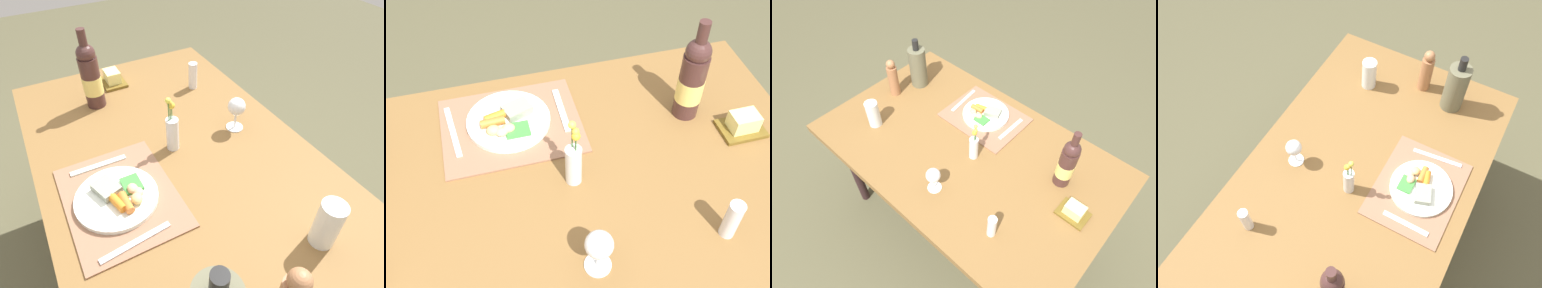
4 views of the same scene
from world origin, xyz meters
The scene contains 12 objects.
ground_plane centered at (0.00, 0.00, 0.00)m, with size 8.00×8.00×0.00m, color brown.
dining_table centered at (0.00, 0.00, 0.66)m, with size 1.48×0.91×0.73m.
placemat centered at (0.08, -0.23, 0.73)m, with size 0.41×0.32×0.01m, color #92664C.
dinner_plate centered at (0.09, -0.24, 0.74)m, with size 0.25×0.25×0.04m.
fork centered at (-0.08, -0.25, 0.73)m, with size 0.02×0.19×0.01m, color silver.
knife centered at (0.25, -0.25, 0.73)m, with size 0.02×0.21×0.01m, color silver.
water_tumbler centered at (0.48, 0.20, 0.79)m, with size 0.07×0.07×0.15m.
salt_shaker centered at (-0.37, 0.27, 0.78)m, with size 0.04×0.04×0.12m, color white.
wine_bottle centered at (-0.44, -0.15, 0.86)m, with size 0.08×0.08×0.32m.
butter_dish centered at (-0.58, -0.04, 0.75)m, with size 0.13×0.10×0.06m.
flower_vase centered at (-0.05, 0.01, 0.80)m, with size 0.04×0.04×0.21m.
wine_glass centered at (-0.04, 0.27, 0.82)m, with size 0.07×0.07×0.13m.
Camera 1 is at (0.74, -0.34, 1.50)m, focal length 30.43 mm.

